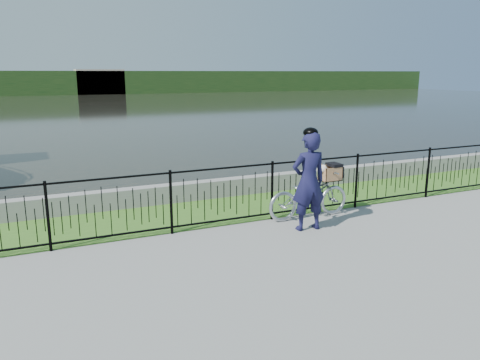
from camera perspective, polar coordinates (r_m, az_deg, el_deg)
name	(u,v)px	position (r m, az deg, el deg)	size (l,w,h in m)	color
ground	(264,256)	(7.37, 2.91, -9.24)	(120.00, 120.00, 0.00)	gray
grass_strip	(205,212)	(9.62, -4.23, -3.86)	(60.00, 2.00, 0.01)	#3E6D22
water	(70,109)	(39.28, -20.00, 8.14)	(120.00, 120.00, 0.00)	black
quay_wall	(190,191)	(10.48, -6.15, -1.38)	(60.00, 0.30, 0.40)	gray
fence	(224,196)	(8.57, -1.97, -1.98)	(14.00, 0.06, 1.15)	black
far_treeline	(50,83)	(66.14, -22.15, 10.93)	(120.00, 6.00, 3.00)	#244319
far_building_right	(100,82)	(65.21, -16.73, 11.40)	(6.00, 3.00, 3.20)	#B1A28E
bicycle_rig	(309,194)	(9.20, 8.44, -1.74)	(1.75, 0.61, 1.06)	#B1B6BE
cyclist	(309,180)	(8.40, 8.36, -0.04)	(0.68, 0.47, 1.85)	#141437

